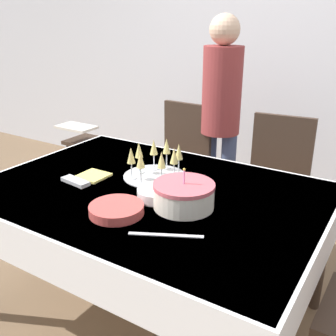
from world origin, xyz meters
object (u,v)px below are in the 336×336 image
Objects in this scene: dining_chair_far_left at (179,163)px; person_standing at (221,108)px; plate_stack_main at (116,210)px; champagne_tray at (155,162)px; birthday_cake at (184,195)px; plate_stack_dessert at (157,194)px; high_chair at (85,149)px; dining_chair_far_right at (275,183)px.

person_standing reaches higher than dining_chair_far_left.
plate_stack_main is 1.40m from person_standing.
champagne_tray reaches higher than plate_stack_main.
person_standing is at bearing 33.80° from dining_chair_far_left.
birthday_cake reaches higher than champagne_tray.
champagne_tray is 0.21× the size of person_standing.
dining_chair_far_left is at bearing 121.51° from birthday_cake.
champagne_tray is (-0.31, 0.23, 0.03)m from birthday_cake.
plate_stack_dessert is at bearing 175.76° from birthday_cake.
birthday_cake is 0.31m from plate_stack_main.
birthday_cake is at bearing -58.49° from dining_chair_far_left.
dining_chair_far_left is 2.86× the size of champagne_tray.
high_chair is (-1.57, 0.99, -0.34)m from birthday_cake.
dining_chair_far_right is at bearing 82.95° from birthday_cake.
dining_chair_far_left is 0.96m from high_chair.
person_standing is at bearing 161.40° from dining_chair_far_right.
high_chair is at bearing -179.35° from dining_chair_far_left.
high_chair is at bearing 145.36° from plate_stack_dessert.
dining_chair_far_right is (0.74, -0.00, 0.00)m from dining_chair_far_left.
high_chair is at bearing 148.96° from champagne_tray.
dining_chair_far_right reaches higher than birthday_cake.
birthday_cake is 0.39m from champagne_tray.
dining_chair_far_right is 5.12× the size of plate_stack_dessert.
dining_chair_far_left reaches higher than plate_stack_dessert.
person_standing is (-0.37, 1.17, 0.14)m from birthday_cake.
dining_chair_far_right is at bearing -18.60° from person_standing.
dining_chair_far_right reaches higher than champagne_tray.
champagne_tray is 0.28m from plate_stack_dessert.
plate_stack_dessert is 0.12× the size of person_standing.
champagne_tray reaches higher than high_chair.
birthday_cake is at bearing -32.26° from high_chair.
person_standing reaches higher than plate_stack_dessert.
dining_chair_far_right is at bearing 74.43° from plate_stack_dessert.
dining_chair_far_left and dining_chair_far_right have the same top height.
birthday_cake is (-0.12, -1.00, 0.28)m from dining_chair_far_right.
dining_chair_far_right is 2.86× the size of champagne_tray.
plate_stack_main is at bearing -105.59° from dining_chair_far_right.
person_standing reaches higher than dining_chair_far_right.
person_standing is (-0.06, 0.94, 0.11)m from champagne_tray.
high_chair is at bearing -171.67° from person_standing.
dining_chair_far_right reaches higher than high_chair.
dining_chair_far_right is 1.29m from plate_stack_main.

